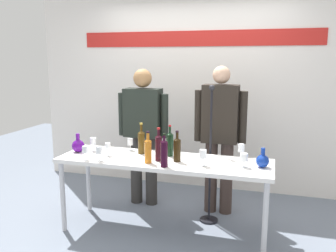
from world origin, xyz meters
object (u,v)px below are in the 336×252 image
wine_bottle_0 (148,150)px  microphone_stand (210,178)px  display_table (164,166)px  presenter_left (143,128)px  wine_glass_right_2 (244,157)px  wine_bottle_5 (177,148)px  wine_glass_left_4 (93,141)px  wine_glass_left_0 (108,147)px  decanter_blue_left (78,146)px  wine_glass_right_0 (241,148)px  decanter_blue_right (263,161)px  wine_glass_left_3 (85,150)px  wine_glass_right_1 (203,154)px  wine_bottle_2 (159,147)px  wine_bottle_4 (170,143)px  wine_bottle_3 (164,152)px  wine_glass_left_2 (99,150)px  wine_glass_left_1 (130,142)px  wine_bottle_1 (141,141)px  presenter_right (220,132)px

wine_bottle_0 → microphone_stand: size_ratio=0.21×
display_table → presenter_left: (-0.46, 0.65, 0.24)m
wine_glass_right_2 → microphone_stand: bearing=132.4°
wine_bottle_5 → wine_glass_right_2: (0.64, -0.00, -0.04)m
wine_glass_left_4 → wine_glass_left_0: bearing=-26.8°
wine_glass_left_0 → microphone_stand: size_ratio=0.09×
decanter_blue_left → wine_glass_right_0: 1.71m
decanter_blue_left → wine_glass_left_4: size_ratio=1.34×
decanter_blue_right → presenter_left: presenter_left is taller
wine_bottle_0 → wine_glass_left_3: bearing=-172.7°
wine_glass_left_4 → wine_glass_right_1: 1.25m
wine_bottle_5 → wine_bottle_2: bearing=-171.3°
wine_glass_left_4 → wine_bottle_0: bearing=-18.8°
display_table → wine_bottle_4: wine_bottle_4 is taller
wine_bottle_5 → wine_glass_right_0: (0.59, 0.26, -0.02)m
wine_bottle_3 → wine_glass_left_2: 0.67m
decanter_blue_right → wine_glass_left_2: 1.55m
wine_bottle_2 → wine_glass_left_1: bearing=145.3°
decanter_blue_right → wine_glass_right_2: decanter_blue_right is taller
decanter_blue_right → presenter_left: bearing=155.1°
wine_glass_left_2 → wine_glass_right_2: size_ratio=1.10×
wine_bottle_3 → wine_glass_left_0: (-0.67, 0.20, -0.04)m
display_table → wine_glass_left_2: size_ratio=14.75×
wine_bottle_0 → wine_bottle_3: 0.20m
wine_bottle_0 → microphone_stand: bearing=47.1°
wine_bottle_4 → wine_glass_left_1: 0.49m
wine_glass_left_0 → wine_glass_right_0: wine_glass_right_0 is taller
presenter_left → wine_glass_left_3: (-0.27, -0.90, -0.07)m
wine_bottle_0 → wine_bottle_2: 0.12m
wine_bottle_3 → wine_glass_left_0: 0.70m
wine_bottle_3 → wine_glass_left_1: 0.71m
display_table → wine_bottle_1: wine_bottle_1 is taller
wine_bottle_2 → wine_glass_left_1: (-0.42, 0.29, -0.05)m
wine_glass_left_3 → microphone_stand: bearing=28.9°
wine_glass_left_1 → wine_glass_left_3: 0.55m
wine_glass_left_0 → wine_glass_left_3: 0.25m
wine_bottle_5 → microphone_stand: (0.25, 0.42, -0.41)m
wine_glass_left_1 → microphone_stand: bearing=10.4°
decanter_blue_right → wine_glass_left_4: bearing=177.4°
wine_glass_left_1 → wine_glass_right_2: wine_glass_left_1 is taller
presenter_left → wine_glass_left_0: bearing=-100.7°
wine_bottle_5 → wine_glass_left_4: wine_bottle_5 is taller
presenter_left → decanter_blue_right: bearing=-24.9°
wine_glass_left_1 → presenter_right: bearing=25.1°
wine_bottle_5 → wine_glass_left_4: bearing=173.2°
wine_glass_left_0 → wine_bottle_4: bearing=15.5°
wine_bottle_5 → wine_glass_left_3: bearing=-166.8°
wine_bottle_4 → wine_glass_right_0: bearing=7.5°
wine_glass_left_3 → wine_bottle_0: bearing=7.3°
decanter_blue_right → wine_bottle_2: 0.99m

